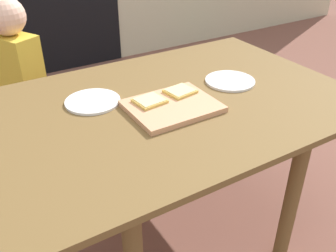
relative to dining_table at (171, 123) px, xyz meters
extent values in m
plane|color=brown|center=(0.00, 0.00, -0.62)|extent=(16.00, 16.00, 0.00)
cube|color=brown|center=(0.00, 0.00, 0.09)|extent=(1.42, 0.97, 0.02)
cylinder|color=brown|center=(0.36, -0.36, -0.27)|extent=(0.06, 0.06, 0.70)
cylinder|color=brown|center=(-0.36, 0.36, -0.27)|extent=(0.06, 0.06, 0.70)
cylinder|color=brown|center=(0.36, 0.36, -0.27)|extent=(0.06, 0.06, 0.70)
cube|color=tan|center=(-0.03, -0.05, 0.11)|extent=(0.32, 0.26, 0.02)
cube|color=gold|center=(-0.09, 0.00, 0.12)|extent=(0.12, 0.11, 0.01)
cube|color=#F1D48F|center=(-0.09, 0.00, 0.13)|extent=(0.10, 0.10, 0.00)
cube|color=gold|center=(0.05, 0.01, 0.12)|extent=(0.12, 0.11, 0.01)
cube|color=#F1D48F|center=(0.05, 0.01, 0.13)|extent=(0.11, 0.10, 0.00)
cylinder|color=white|center=(-0.26, 0.15, 0.10)|extent=(0.21, 0.21, 0.01)
cylinder|color=silver|center=(0.31, 0.02, 0.10)|extent=(0.21, 0.21, 0.01)
cylinder|color=#48334F|center=(-0.44, 0.86, -0.39)|extent=(0.09, 0.09, 0.47)
cylinder|color=#48334F|center=(-0.38, 0.73, -0.39)|extent=(0.09, 0.09, 0.47)
cube|color=gold|center=(-0.41, 0.80, 0.03)|extent=(0.23, 0.28, 0.37)
sphere|color=beige|center=(-0.41, 0.80, 0.30)|extent=(0.18, 0.18, 0.18)
cylinder|color=#1DC666|center=(1.70, 1.75, -0.60)|extent=(0.35, 0.35, 0.03)
camera|label=1|loc=(-0.68, -1.09, 0.76)|focal=40.05mm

